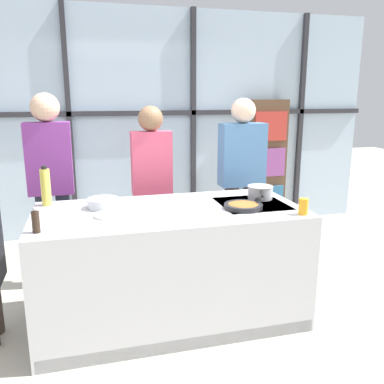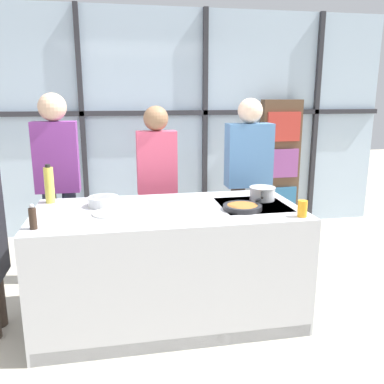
# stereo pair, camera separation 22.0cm
# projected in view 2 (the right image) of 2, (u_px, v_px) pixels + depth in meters

# --- Properties ---
(ground_plane) EXTENTS (18.00, 18.00, 0.00)m
(ground_plane) POSITION_uv_depth(u_px,v_px,m) (170.00, 315.00, 3.33)
(ground_plane) COLOR #BCB29E
(back_window_wall) EXTENTS (6.40, 0.10, 2.80)m
(back_window_wall) POSITION_uv_depth(u_px,v_px,m) (145.00, 124.00, 5.15)
(back_window_wall) COLOR silver
(back_window_wall) RESTS_ON ground_plane
(bookshelf) EXTENTS (0.52, 0.19, 1.70)m
(bookshelf) POSITION_uv_depth(u_px,v_px,m) (279.00, 165.00, 5.41)
(bookshelf) COLOR brown
(bookshelf) RESTS_ON ground_plane
(demo_island) EXTENTS (2.03, 0.96, 0.91)m
(demo_island) POSITION_uv_depth(u_px,v_px,m) (169.00, 264.00, 3.22)
(demo_island) COLOR silver
(demo_island) RESTS_ON ground_plane
(spectator_far_left) EXTENTS (0.39, 0.25, 1.78)m
(spectator_far_left) POSITION_uv_depth(u_px,v_px,m) (58.00, 175.00, 3.72)
(spectator_far_left) COLOR #232838
(spectator_far_left) RESTS_ON ground_plane
(spectator_center_left) EXTENTS (0.38, 0.23, 1.67)m
(spectator_center_left) POSITION_uv_depth(u_px,v_px,m) (157.00, 179.00, 3.91)
(spectator_center_left) COLOR black
(spectator_center_left) RESTS_ON ground_plane
(spectator_center_right) EXTENTS (0.45, 0.24, 1.73)m
(spectator_center_right) POSITION_uv_depth(u_px,v_px,m) (248.00, 174.00, 4.07)
(spectator_center_right) COLOR #47382D
(spectator_center_right) RESTS_ON ground_plane
(frying_pan) EXTENTS (0.45, 0.41, 0.04)m
(frying_pan) POSITION_uv_depth(u_px,v_px,m) (243.00, 207.00, 3.10)
(frying_pan) COLOR #232326
(frying_pan) RESTS_ON demo_island
(saucepan) EXTENTS (0.22, 0.38, 0.11)m
(saucepan) POSITION_uv_depth(u_px,v_px,m) (262.00, 193.00, 3.36)
(saucepan) COLOR silver
(saucepan) RESTS_ON demo_island
(white_plate) EXTENTS (0.25, 0.25, 0.01)m
(white_plate) POSITION_uv_depth(u_px,v_px,m) (110.00, 213.00, 2.98)
(white_plate) COLOR white
(white_plate) RESTS_ON demo_island
(mixing_bowl) EXTENTS (0.24, 0.24, 0.08)m
(mixing_bowl) POSITION_uv_depth(u_px,v_px,m) (104.00, 201.00, 3.18)
(mixing_bowl) COLOR silver
(mixing_bowl) RESTS_ON demo_island
(oil_bottle) EXTENTS (0.08, 0.08, 0.32)m
(oil_bottle) POSITION_uv_depth(u_px,v_px,m) (49.00, 185.00, 3.26)
(oil_bottle) COLOR #E0CC4C
(oil_bottle) RESTS_ON demo_island
(pepper_grinder) EXTENTS (0.05, 0.05, 0.17)m
(pepper_grinder) POSITION_uv_depth(u_px,v_px,m) (33.00, 218.00, 2.63)
(pepper_grinder) COLOR #332319
(pepper_grinder) RESTS_ON demo_island
(juice_glass_near) EXTENTS (0.07, 0.07, 0.12)m
(juice_glass_near) POSITION_uv_depth(u_px,v_px,m) (302.00, 209.00, 2.90)
(juice_glass_near) COLOR orange
(juice_glass_near) RESTS_ON demo_island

